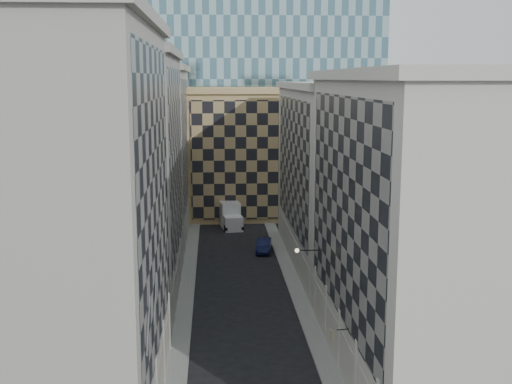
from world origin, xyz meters
name	(u,v)px	position (x,y,z in m)	size (l,w,h in m)	color
sidewalk_west	(186,300)	(-5.25, 30.00, 0.07)	(1.50, 100.00, 0.15)	gray
sidewalk_east	(299,297)	(5.25, 30.00, 0.07)	(1.50, 100.00, 0.15)	gray
bldg_left_a	(73,221)	(-10.88, 11.00, 11.82)	(10.80, 22.80, 23.70)	#A19D91
bldg_left_b	(124,174)	(-10.88, 33.00, 11.32)	(10.80, 22.80, 22.70)	gray
bldg_left_c	(147,153)	(-10.88, 55.00, 10.83)	(10.80, 22.80, 21.70)	#A19D91
bldg_right_a	(413,225)	(10.88, 15.00, 10.32)	(10.80, 26.80, 20.70)	beige
bldg_right_b	(337,174)	(10.89, 42.00, 9.85)	(10.80, 28.80, 19.70)	beige
tan_block	(244,151)	(2.00, 67.90, 9.44)	(16.80, 14.80, 18.80)	tan
church_tower	(227,36)	(0.00, 82.00, 26.95)	(7.20, 7.20, 51.50)	#312C26
flagpoles_left	(152,311)	(-5.90, 6.00, 8.00)	(0.10, 6.33, 2.33)	gray
bracket_lamp	(299,251)	(4.38, 24.00, 6.20)	(1.98, 0.36, 0.36)	black
box_truck	(230,216)	(-0.29, 59.37, 1.48)	(3.34, 6.49, 3.40)	white
dark_car	(264,245)	(3.24, 46.22, 0.78)	(1.66, 4.75, 1.57)	#0F1437
shop_sign	(333,335)	(4.96, 12.00, 3.84)	(1.18, 0.72, 0.80)	black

